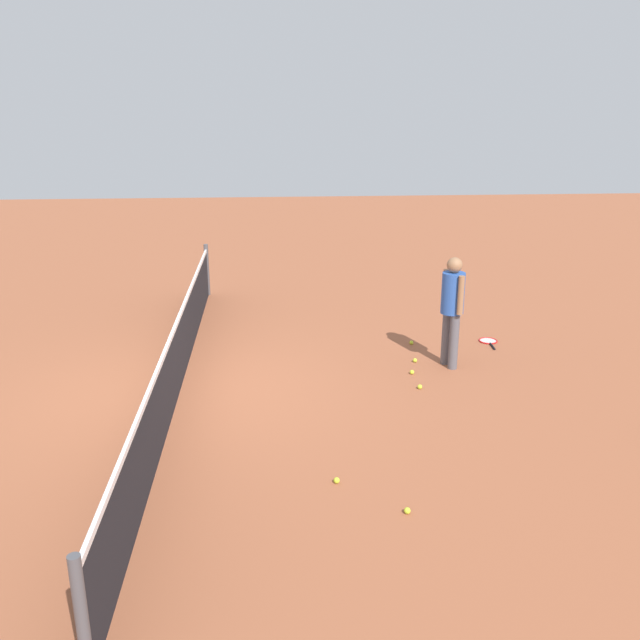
# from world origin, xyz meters

# --- Properties ---
(ground_plane) EXTENTS (40.00, 40.00, 0.00)m
(ground_plane) POSITION_xyz_m (0.00, 0.00, 0.00)
(ground_plane) COLOR #9E5638
(court_net) EXTENTS (10.09, 0.09, 1.07)m
(court_net) POSITION_xyz_m (0.00, 0.00, 0.50)
(court_net) COLOR #4C4C51
(court_net) RESTS_ON ground_plane
(player_near_side) EXTENTS (0.52, 0.42, 1.70)m
(player_near_side) POSITION_xyz_m (0.69, -4.01, 1.01)
(player_near_side) COLOR #595960
(player_near_side) RESTS_ON ground_plane
(tennis_racket_near_player) EXTENTS (0.59, 0.33, 0.03)m
(tennis_racket_near_player) POSITION_xyz_m (1.70, -4.96, 0.01)
(tennis_racket_near_player) COLOR red
(tennis_racket_near_player) RESTS_ON ground_plane
(tennis_ball_near_player) EXTENTS (0.07, 0.07, 0.07)m
(tennis_ball_near_player) POSITION_xyz_m (0.40, -3.38, 0.03)
(tennis_ball_near_player) COLOR #C6E033
(tennis_ball_near_player) RESTS_ON ground_plane
(tennis_ball_by_net) EXTENTS (0.07, 0.07, 0.07)m
(tennis_ball_by_net) POSITION_xyz_m (1.68, -3.63, 0.03)
(tennis_ball_by_net) COLOR #C6E033
(tennis_ball_by_net) RESTS_ON ground_plane
(tennis_ball_midcourt) EXTENTS (0.07, 0.07, 0.07)m
(tennis_ball_midcourt) POSITION_xyz_m (-3.13, -2.61, 0.03)
(tennis_ball_midcourt) COLOR #C6E033
(tennis_ball_midcourt) RESTS_ON ground_plane
(tennis_ball_baseline) EXTENTS (0.07, 0.07, 0.07)m
(tennis_ball_baseline) POSITION_xyz_m (-0.14, -3.38, 0.03)
(tennis_ball_baseline) COLOR #C6E033
(tennis_ball_baseline) RESTS_ON ground_plane
(tennis_ball_stray_left) EXTENTS (0.07, 0.07, 0.07)m
(tennis_ball_stray_left) POSITION_xyz_m (-2.52, -1.97, 0.03)
(tennis_ball_stray_left) COLOR #C6E033
(tennis_ball_stray_left) RESTS_ON ground_plane
(tennis_ball_stray_right) EXTENTS (0.07, 0.07, 0.07)m
(tennis_ball_stray_right) POSITION_xyz_m (0.87, -3.53, 0.03)
(tennis_ball_stray_right) COLOR #C6E033
(tennis_ball_stray_right) RESTS_ON ground_plane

